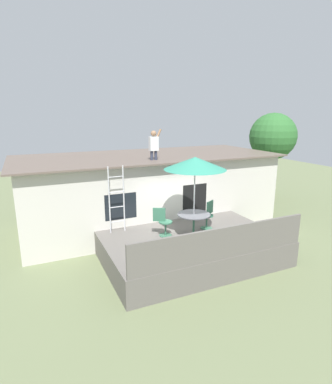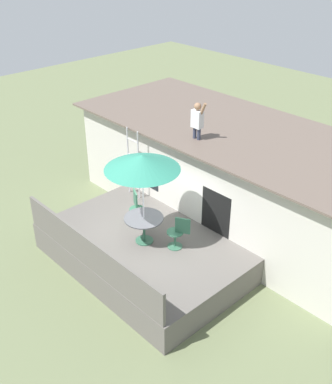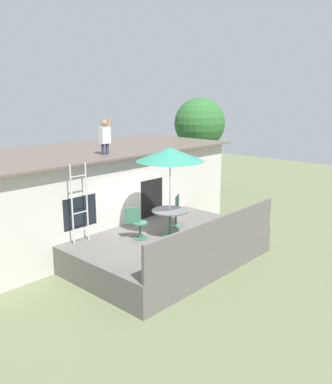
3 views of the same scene
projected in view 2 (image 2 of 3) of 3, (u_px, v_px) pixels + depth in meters
The scene contains 10 objects.
ground_plane at pixel (147, 262), 13.10m from camera, with size 40.00×40.00×0.00m, color #66704C.
house at pixel (234, 174), 14.50m from camera, with size 10.50×4.50×2.96m.
deck at pixel (146, 250), 12.90m from camera, with size 5.49×3.74×0.80m, color #605B56.
deck_railing at pixel (89, 253), 11.40m from camera, with size 5.39×0.08×0.90m, color #605B56.
patio_table at pixel (144, 223), 12.31m from camera, with size 1.04×1.04×0.74m.
patio_umbrella at pixel (142, 162), 11.44m from camera, with size 1.90×1.90×2.54m.
step_ladder at pixel (133, 163), 14.20m from camera, with size 0.52×0.04×2.20m.
person_figure at pixel (198, 118), 12.85m from camera, with size 0.47×0.20×1.11m.
patio_chair_left at pixel (137, 208), 13.19m from camera, with size 0.58×0.44×0.92m.
patio_chair_right at pixel (178, 233), 12.14m from camera, with size 0.58×0.44×0.92m.
Camera 2 is at (7.97, -6.71, 8.20)m, focal length 44.00 mm.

